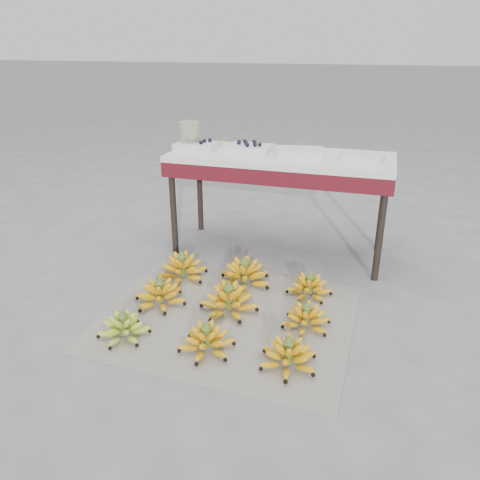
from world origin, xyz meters
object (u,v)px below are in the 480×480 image
(bunch_back_left, at_px, (182,269))
(vendor_table, at_px, (280,166))
(bunch_front_center, at_px, (207,341))
(bunch_mid_left, at_px, (160,295))
(glass_jar, at_px, (190,135))
(bunch_back_right, at_px, (309,287))
(bunch_back_center, at_px, (245,275))
(newspaper_mat, at_px, (227,317))
(tray_right, at_px, (300,152))
(bunch_front_left, at_px, (124,328))
(tray_left, at_px, (249,148))
(bunch_front_right, at_px, (288,356))
(bunch_mid_right, at_px, (306,319))
(bunch_mid_center, at_px, (229,301))
(tray_far_left, at_px, (198,145))
(tray_far_right, at_px, (363,158))

(bunch_back_left, bearing_deg, vendor_table, 28.92)
(bunch_front_center, height_order, bunch_mid_left, bunch_mid_left)
(bunch_mid_left, bearing_deg, glass_jar, 115.30)
(bunch_back_right, bearing_deg, bunch_front_center, -129.36)
(bunch_back_center, relative_size, vendor_table, 0.28)
(newspaper_mat, distance_m, bunch_mid_left, 0.38)
(tray_right, bearing_deg, bunch_back_right, -71.47)
(bunch_front_left, bearing_deg, tray_left, 70.71)
(newspaper_mat, relative_size, bunch_back_right, 4.44)
(bunch_back_left, xyz_separation_m, tray_left, (0.25, 0.55, 0.61))
(bunch_front_left, height_order, bunch_back_left, bunch_back_left)
(bunch_front_right, distance_m, tray_right, 1.33)
(bunch_mid_right, distance_m, glass_jar, 1.45)
(newspaper_mat, bearing_deg, bunch_mid_center, 96.65)
(bunch_mid_right, height_order, bunch_back_left, bunch_back_left)
(newspaper_mat, distance_m, tray_far_left, 1.20)
(tray_right, xyz_separation_m, glass_jar, (-0.73, 0.01, 0.06))
(bunch_back_left, bearing_deg, bunch_front_right, -61.23)
(bunch_mid_center, distance_m, bunch_mid_right, 0.41)
(bunch_mid_left, bearing_deg, bunch_mid_right, 15.08)
(vendor_table, distance_m, tray_left, 0.23)
(newspaper_mat, distance_m, bunch_back_left, 0.51)
(bunch_back_right, xyz_separation_m, glass_jar, (-0.90, 0.54, 0.68))
(bunch_front_center, height_order, bunch_mid_right, bunch_front_center)
(bunch_front_left, xyz_separation_m, bunch_back_left, (0.02, 0.64, 0.01))
(bunch_front_right, height_order, glass_jar, glass_jar)
(bunch_back_left, bearing_deg, glass_jar, 83.69)
(tray_far_left, distance_m, tray_left, 0.34)
(tray_far_left, relative_size, glass_jar, 1.64)
(bunch_front_right, bearing_deg, bunch_back_right, 69.79)
(bunch_mid_right, distance_m, bunch_back_center, 0.53)
(bunch_front_center, distance_m, bunch_back_left, 0.73)
(tray_left, bearing_deg, bunch_front_right, -66.35)
(bunch_mid_center, distance_m, glass_jar, 1.20)
(bunch_front_center, bearing_deg, glass_jar, 101.19)
(bunch_mid_center, xyz_separation_m, tray_left, (-0.13, 0.83, 0.61))
(bunch_mid_center, xyz_separation_m, tray_right, (0.19, 0.82, 0.61))
(bunch_mid_right, height_order, bunch_back_center, bunch_back_center)
(bunch_front_left, xyz_separation_m, bunch_front_right, (0.78, 0.02, 0.00))
(tray_left, distance_m, glass_jar, 0.41)
(bunch_mid_left, relative_size, bunch_mid_center, 1.10)
(bunch_front_left, height_order, bunch_front_center, bunch_front_center)
(bunch_back_right, xyz_separation_m, tray_left, (-0.50, 0.54, 0.62))
(bunch_front_right, height_order, bunch_mid_left, bunch_mid_left)
(bunch_front_left, relative_size, tray_far_left, 0.97)
(tray_right, bearing_deg, newspaper_mat, -102.12)
(tray_far_left, distance_m, tray_right, 0.67)
(tray_far_right, distance_m, glass_jar, 1.10)
(bunch_mid_left, xyz_separation_m, glass_jar, (-0.17, 0.87, 0.68))
(bunch_front_center, bearing_deg, tray_far_right, 50.51)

